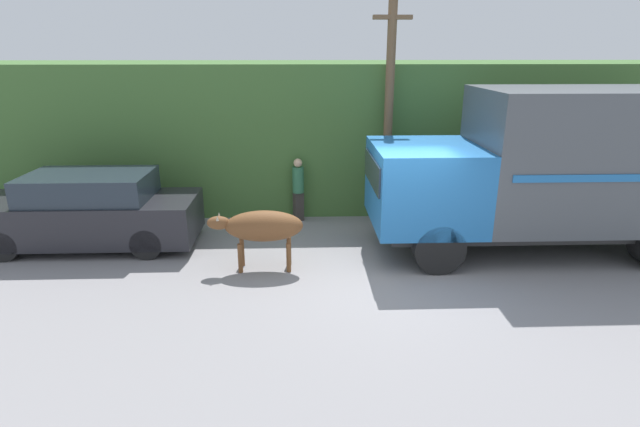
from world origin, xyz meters
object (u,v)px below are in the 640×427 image
Objects in this scene: parked_suv at (88,212)px; utility_pole at (389,106)px; brown_cow at (262,227)px; cargo_truck at (559,167)px; pedestrian_on_hill at (298,186)px.

parked_suv is 0.85× the size of utility_pole.
brown_cow is 4.13m from parked_suv.
parked_suv is 7.28m from utility_pole.
pedestrian_on_hill is at bearing 160.37° from cargo_truck.
utility_pole is at bearing 8.85° from parked_suv.
pedestrian_on_hill is at bearing 15.01° from parked_suv.
cargo_truck reaches higher than pedestrian_on_hill.
cargo_truck is 4.45× the size of pedestrian_on_hill.
parked_suv is at bearing 178.73° from cargo_truck.
cargo_truck is 4.04m from utility_pole.
cargo_truck is 6.28m from brown_cow.
utility_pole is at bearing 38.96° from brown_cow.
brown_cow is 3.02m from pedestrian_on_hill.
cargo_truck is 1.52× the size of parked_suv.
utility_pole is (2.20, -0.03, 1.99)m from pedestrian_on_hill.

